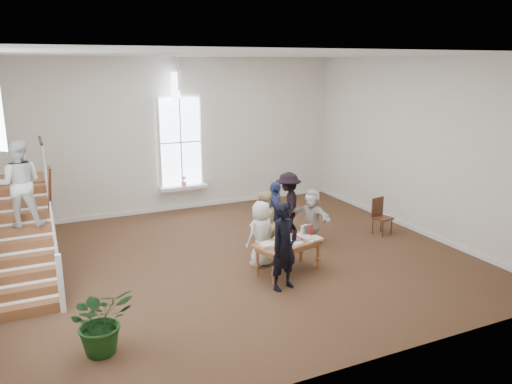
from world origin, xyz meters
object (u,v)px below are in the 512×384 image
police_officer (284,246)px  person_yellow (264,224)px  side_chair (380,214)px  woman_cluster_c (312,217)px  elderly_woman (261,234)px  woman_cluster_a (275,215)px  library_table (289,245)px  floor_plant (101,320)px  woman_cluster_b (288,206)px

police_officer → person_yellow: 1.80m
police_officer → side_chair: police_officer is taller
person_yellow → woman_cluster_c: bearing=154.7°
elderly_woman → woman_cluster_a: bearing=-147.5°
library_table → side_chair: bearing=5.6°
woman_cluster_a → woman_cluster_c: size_ratio=1.17×
police_officer → floor_plant: police_officer is taller
person_yellow → floor_plant: bearing=0.8°
person_yellow → floor_plant: 4.74m
woman_cluster_b → woman_cluster_c: (0.30, -0.65, -0.15)m
person_yellow → woman_cluster_b: woman_cluster_b is taller
library_table → police_officer: 0.84m
floor_plant → woman_cluster_c: bearing=26.9°
library_table → woman_cluster_a: bearing=60.1°
library_table → side_chair: size_ratio=1.68×
woman_cluster_a → woman_cluster_b: size_ratio=0.95×
library_table → police_officer: bearing=-139.3°
police_officer → person_yellow: (0.40, 1.75, -0.12)m
person_yellow → woman_cluster_a: (0.48, 0.36, 0.05)m
library_table → woman_cluster_b: bearing=48.1°
person_yellow → woman_cluster_b: 1.35m
woman_cluster_c → floor_plant: woman_cluster_c is taller
library_table → person_yellow: size_ratio=1.04×
police_officer → elderly_woman: (0.10, 1.25, -0.15)m
library_table → police_officer: police_officer is taller
library_table → woman_cluster_c: size_ratio=1.14×
elderly_woman → person_yellow: bearing=-136.4°
elderly_woman → woman_cluster_a: (0.78, 0.86, 0.09)m
library_table → elderly_woman: elderly_woman is taller
woman_cluster_b → person_yellow: bearing=-25.0°
library_table → woman_cluster_c: woman_cluster_c is taller
police_officer → person_yellow: bearing=61.6°
floor_plant → side_chair: floor_plant is taller
woman_cluster_c → floor_plant: size_ratio=1.31×
person_yellow → woman_cluster_a: size_ratio=0.94×
person_yellow → elderly_woman: bearing=27.1°
elderly_woman → woman_cluster_b: 1.90m
floor_plant → woman_cluster_a: bearing=33.2°
library_table → woman_cluster_b: 2.18m
woman_cluster_c → floor_plant: 6.01m
library_table → floor_plant: floor_plant is taller
library_table → woman_cluster_a: size_ratio=0.98×
woman_cluster_a → floor_plant: woman_cluster_a is taller
library_table → police_officer: (-0.46, -0.65, 0.27)m
elderly_woman → person_yellow: size_ratio=0.95×
library_table → woman_cluster_b: size_ratio=0.94×
police_officer → floor_plant: size_ratio=1.65×
woman_cluster_a → woman_cluster_c: bearing=-85.3°
elderly_woman → side_chair: bearing=173.5°
police_officer → woman_cluster_b: bearing=44.5°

